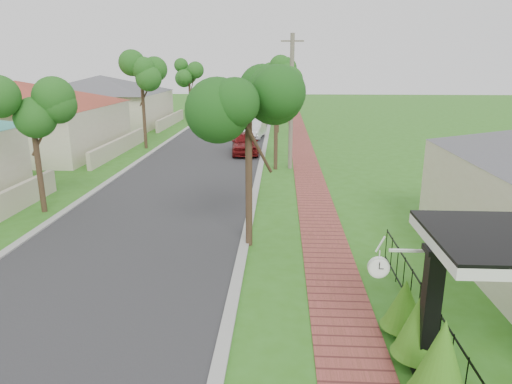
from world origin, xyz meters
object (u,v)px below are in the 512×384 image
(station_clock, at_px, (381,266))
(near_tree, at_px, (249,118))
(porch_post, at_px, (429,318))
(parked_car_red, at_px, (245,143))
(parked_car_white, at_px, (253,129))
(utility_pole, at_px, (291,102))

(station_clock, bearing_deg, near_tree, 117.18)
(porch_post, distance_m, parked_car_red, 21.99)
(station_clock, bearing_deg, porch_post, -24.97)
(porch_post, distance_m, near_tree, 7.69)
(parked_car_white, distance_m, station_clock, 27.87)
(near_tree, distance_m, station_clock, 6.67)
(utility_pole, distance_m, station_clock, 17.00)
(parked_car_red, bearing_deg, station_clock, -84.02)
(utility_pole, height_order, station_clock, utility_pole)
(parked_car_red, bearing_deg, near_tree, -90.43)
(near_tree, height_order, station_clock, near_tree)
(parked_car_white, xyz_separation_m, station_clock, (4.09, -27.54, 1.24))
(porch_post, relative_size, parked_car_red, 0.61)
(near_tree, bearing_deg, station_clock, -62.82)
(parked_car_white, bearing_deg, near_tree, -80.64)
(utility_pole, bearing_deg, station_clock, -85.28)
(utility_pole, bearing_deg, parked_car_red, 124.55)
(parked_car_white, height_order, station_clock, station_clock)
(near_tree, xyz_separation_m, utility_pole, (1.50, 11.23, -0.43))
(parked_car_red, xyz_separation_m, utility_pole, (2.84, -4.12, 2.93))
(porch_post, bearing_deg, near_tree, 121.87)
(parked_car_white, bearing_deg, porch_post, -73.72)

